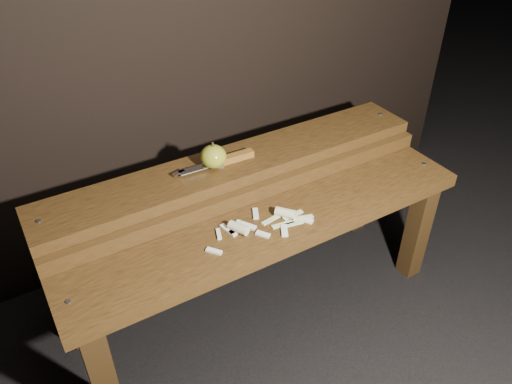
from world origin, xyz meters
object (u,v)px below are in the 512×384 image
knife (227,160)px  bench_rear_tier (238,184)px  bench_front_tier (278,242)px  apple (213,157)px

knife → bench_rear_tier: bearing=-5.8°
bench_rear_tier → bench_front_tier: bearing=-90.0°
bench_rear_tier → apple: 0.14m
bench_rear_tier → apple: size_ratio=15.10×
bench_front_tier → knife: (-0.03, 0.23, 0.16)m
apple → knife: bearing=-1.4°
bench_front_tier → apple: (-0.07, 0.23, 0.18)m
bench_front_tier → knife: bearing=97.9°
apple → knife: apple is taller
bench_front_tier → knife: size_ratio=4.77×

